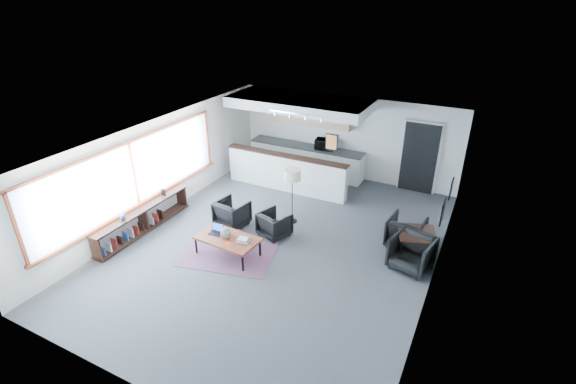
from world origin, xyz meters
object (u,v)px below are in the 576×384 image
at_px(ceramic_pot, 226,233).
at_px(dining_table, 417,235).
at_px(coffee_table, 227,239).
at_px(microwave, 325,143).
at_px(laptop, 217,230).
at_px(floor_lamp, 292,177).
at_px(book_stack, 244,240).
at_px(armchair_left, 232,212).
at_px(dining_chair_near, 411,254).
at_px(dining_chair_far, 406,233).
at_px(armchair_right, 275,223).

height_order(ceramic_pot, dining_table, ceramic_pot).
relative_size(coffee_table, microwave, 2.52).
xyz_separation_m(laptop, floor_lamp, (0.98, 1.94, 0.76)).
xyz_separation_m(coffee_table, ceramic_pot, (-0.01, -0.02, 0.16)).
xyz_separation_m(book_stack, armchair_left, (-1.07, 1.13, -0.13)).
height_order(armchair_left, dining_chair_near, armchair_left).
distance_m(dining_chair_near, dining_chair_far, 0.88).
height_order(floor_lamp, dining_chair_near, floor_lamp).
distance_m(coffee_table, floor_lamp, 2.28).
height_order(coffee_table, dining_chair_far, dining_chair_far).
distance_m(coffee_table, ceramic_pot, 0.16).
bearing_deg(laptop, microwave, 77.84).
height_order(ceramic_pot, book_stack, ceramic_pot).
xyz_separation_m(coffee_table, dining_table, (3.83, 1.80, 0.18)).
bearing_deg(book_stack, coffee_table, -174.63).
bearing_deg(armchair_left, coffee_table, 127.77).
bearing_deg(microwave, ceramic_pot, -101.62).
xyz_separation_m(armchair_left, dining_chair_near, (4.48, 0.22, -0.02)).
height_order(laptop, dining_chair_far, dining_chair_far).
distance_m(floor_lamp, dining_chair_near, 3.38).
bearing_deg(dining_table, armchair_right, -169.95).
bearing_deg(book_stack, armchair_left, 133.33).
bearing_deg(laptop, armchair_left, 100.76).
distance_m(laptop, armchair_left, 1.15).
bearing_deg(book_stack, laptop, 177.35).
bearing_deg(dining_chair_near, book_stack, -146.03).
xyz_separation_m(book_stack, microwave, (-0.15, 5.04, 0.62)).
height_order(ceramic_pot, armchair_left, armchair_left).
height_order(laptop, ceramic_pot, ceramic_pot).
height_order(armchair_right, dining_chair_near, dining_chair_near).
bearing_deg(dining_chair_far, armchair_left, 20.07).
bearing_deg(coffee_table, floor_lamp, 76.21).
relative_size(ceramic_pot, book_stack, 0.85).
distance_m(coffee_table, armchair_right, 1.34).
bearing_deg(dining_chair_far, ceramic_pot, 38.29).
distance_m(coffee_table, laptop, 0.36).
bearing_deg(floor_lamp, dining_chair_near, -11.05).
bearing_deg(dining_table, dining_chair_near, -90.00).
height_order(armchair_left, armchair_right, armchair_left).
xyz_separation_m(dining_table, dining_chair_far, (-0.31, 0.42, -0.27)).
xyz_separation_m(armchair_right, dining_chair_far, (2.97, 1.00, -0.00)).
bearing_deg(armchair_left, dining_chair_far, -157.28).
height_order(ceramic_pot, dining_chair_far, ceramic_pot).
xyz_separation_m(coffee_table, armchair_left, (-0.65, 1.17, -0.05)).
height_order(armchair_right, floor_lamp, floor_lamp).
bearing_deg(ceramic_pot, armchair_right, 65.43).
height_order(coffee_table, dining_chair_near, dining_chair_near).
bearing_deg(armchair_left, dining_chair_near, -168.58).
relative_size(armchair_right, dining_chair_far, 1.00).
bearing_deg(microwave, dining_chair_near, -54.40).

